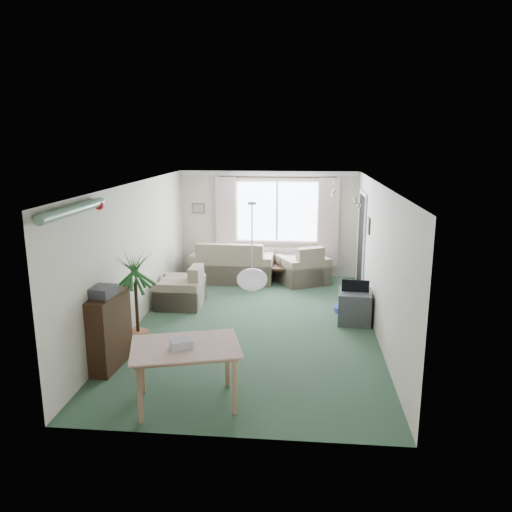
# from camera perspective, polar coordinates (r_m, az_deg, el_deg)

# --- Properties ---
(ground) EXTENTS (6.50, 6.50, 0.00)m
(ground) POSITION_cam_1_polar(r_m,az_deg,el_deg) (8.54, -0.19, -7.99)
(ground) COLOR #2B4732
(window) EXTENTS (1.80, 0.03, 1.30)m
(window) POSITION_cam_1_polar(r_m,az_deg,el_deg) (11.28, 2.42, 5.11)
(window) COLOR white
(curtain_rod) EXTENTS (2.60, 0.03, 0.03)m
(curtain_rod) POSITION_cam_1_polar(r_m,az_deg,el_deg) (11.12, 2.44, 8.99)
(curtain_rod) COLOR black
(curtain_left) EXTENTS (0.45, 0.08, 2.00)m
(curtain_left) POSITION_cam_1_polar(r_m,az_deg,el_deg) (11.34, -3.44, 3.97)
(curtain_left) COLOR beige
(curtain_right) EXTENTS (0.45, 0.08, 2.00)m
(curtain_right) POSITION_cam_1_polar(r_m,az_deg,el_deg) (11.22, 8.27, 3.75)
(curtain_right) COLOR beige
(radiator) EXTENTS (1.20, 0.10, 0.55)m
(radiator) POSITION_cam_1_polar(r_m,az_deg,el_deg) (11.45, 2.36, -0.37)
(radiator) COLOR white
(doorway) EXTENTS (0.03, 0.95, 2.00)m
(doorway) POSITION_cam_1_polar(r_m,az_deg,el_deg) (10.41, 11.95, 1.35)
(doorway) COLOR black
(pendant_lamp) EXTENTS (0.36, 0.36, 0.36)m
(pendant_lamp) POSITION_cam_1_polar(r_m,az_deg,el_deg) (5.88, -0.45, -2.70)
(pendant_lamp) COLOR white
(tinsel_garland) EXTENTS (1.60, 1.60, 0.12)m
(tinsel_garland) POSITION_cam_1_polar(r_m,az_deg,el_deg) (6.29, -20.12, 4.99)
(tinsel_garland) COLOR #196626
(bauble_cluster_a) EXTENTS (0.20, 0.20, 0.20)m
(bauble_cluster_a) POSITION_cam_1_polar(r_m,az_deg,el_deg) (8.88, 8.82, 7.44)
(bauble_cluster_a) COLOR silver
(bauble_cluster_b) EXTENTS (0.20, 0.20, 0.20)m
(bauble_cluster_b) POSITION_cam_1_polar(r_m,az_deg,el_deg) (7.72, 11.56, 6.47)
(bauble_cluster_b) COLOR silver
(wall_picture_back) EXTENTS (0.28, 0.03, 0.22)m
(wall_picture_back) POSITION_cam_1_polar(r_m,az_deg,el_deg) (11.51, -6.60, 5.45)
(wall_picture_back) COLOR brown
(wall_picture_right) EXTENTS (0.03, 0.24, 0.30)m
(wall_picture_right) POSITION_cam_1_polar(r_m,az_deg,el_deg) (9.33, 12.75, 3.39)
(wall_picture_right) COLOR brown
(sofa) EXTENTS (1.83, 0.99, 0.90)m
(sofa) POSITION_cam_1_polar(r_m,az_deg,el_deg) (11.10, -2.71, -0.53)
(sofa) COLOR #C3AB93
(sofa) RESTS_ON ground
(armchair_corner) EXTENTS (1.26, 1.24, 0.86)m
(armchair_corner) POSITION_cam_1_polar(r_m,az_deg,el_deg) (10.98, 5.34, -0.87)
(armchair_corner) COLOR beige
(armchair_corner) RESTS_ON ground
(armchair_left) EXTENTS (0.82, 0.87, 0.77)m
(armchair_left) POSITION_cam_1_polar(r_m,az_deg,el_deg) (9.54, -8.65, -3.39)
(armchair_left) COLOR beige
(armchair_left) RESTS_ON ground
(coffee_table) EXTENTS (0.87, 0.51, 0.39)m
(coffee_table) POSITION_cam_1_polar(r_m,az_deg,el_deg) (10.94, 2.78, -2.15)
(coffee_table) COLOR black
(coffee_table) RESTS_ON ground
(photo_frame) EXTENTS (0.12, 0.02, 0.16)m
(photo_frame) POSITION_cam_1_polar(r_m,az_deg,el_deg) (10.87, 3.04, -0.76)
(photo_frame) COLOR brown
(photo_frame) RESTS_ON coffee_table
(bookshelf) EXTENTS (0.35, 0.87, 1.04)m
(bookshelf) POSITION_cam_1_polar(r_m,az_deg,el_deg) (7.23, -16.41, -8.21)
(bookshelf) COLOR black
(bookshelf) RESTS_ON ground
(hifi_box) EXTENTS (0.32, 0.38, 0.14)m
(hifi_box) POSITION_cam_1_polar(r_m,az_deg,el_deg) (6.98, -17.16, -3.91)
(hifi_box) COLOR #333338
(hifi_box) RESTS_ON bookshelf
(houseplant) EXTENTS (0.77, 0.77, 1.52)m
(houseplant) POSITION_cam_1_polar(r_m,az_deg,el_deg) (7.62, -13.52, -5.00)
(houseplant) COLOR #1B5027
(houseplant) RESTS_ON ground
(dining_table) EXTENTS (1.32, 1.06, 0.72)m
(dining_table) POSITION_cam_1_polar(r_m,az_deg,el_deg) (6.13, -7.95, -13.37)
(dining_table) COLOR #A18257
(dining_table) RESTS_ON ground
(gift_box) EXTENTS (0.30, 0.27, 0.12)m
(gift_box) POSITION_cam_1_polar(r_m,az_deg,el_deg) (5.90, -8.48, -10.01)
(gift_box) COLOR #B0AEB9
(gift_box) RESTS_ON dining_table
(tv_cube) EXTENTS (0.60, 0.65, 0.55)m
(tv_cube) POSITION_cam_1_polar(r_m,az_deg,el_deg) (8.79, 11.19, -5.73)
(tv_cube) COLOR #3E3F44
(tv_cube) RESTS_ON ground
(pet_bed) EXTENTS (0.52, 0.52, 0.10)m
(pet_bed) POSITION_cam_1_polar(r_m,az_deg,el_deg) (9.34, 10.52, -6.01)
(pet_bed) COLOR #224C9D
(pet_bed) RESTS_ON ground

